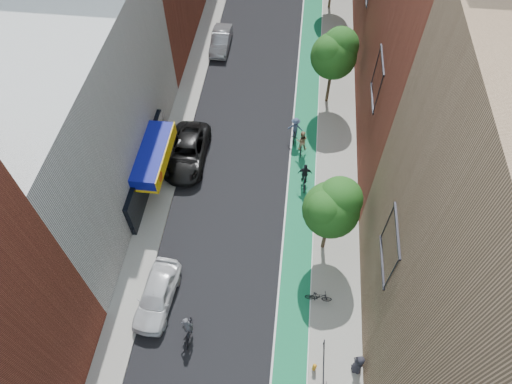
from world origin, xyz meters
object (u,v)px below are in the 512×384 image
(pedestrian, at_px, (358,364))
(cyclist_lead, at_px, (188,330))
(parked_car_white, at_px, (157,295))
(cyclist_lane_mid, at_px, (304,178))
(fire_hydrant, at_px, (314,367))
(cyclist_lane_near, at_px, (301,143))
(cyclist_lane_far, at_px, (295,131))
(parked_car_black, at_px, (187,152))
(parked_car_silver, at_px, (221,40))

(pedestrian, bearing_deg, cyclist_lead, -102.33)
(parked_car_white, xyz_separation_m, cyclist_lead, (2.24, -1.85, -0.08))
(cyclist_lane_mid, distance_m, pedestrian, 13.11)
(cyclist_lane_mid, bearing_deg, fire_hydrant, 91.80)
(cyclist_lane_mid, bearing_deg, cyclist_lane_near, -86.28)
(cyclist_lead, bearing_deg, cyclist_lane_near, -115.12)
(cyclist_lead, relative_size, cyclist_lane_far, 1.03)
(parked_car_black, bearing_deg, parked_car_white, -88.07)
(parked_car_black, xyz_separation_m, cyclist_lane_far, (7.80, 2.95, 0.12))
(parked_car_silver, distance_m, cyclist_lane_far, 13.25)
(cyclist_lane_mid, relative_size, fire_hydrant, 3.13)
(parked_car_black, bearing_deg, cyclist_lane_mid, -9.62)
(cyclist_lane_mid, height_order, fire_hydrant, cyclist_lane_mid)
(pedestrian, bearing_deg, cyclist_lane_far, -172.28)
(parked_car_silver, bearing_deg, parked_car_black, -91.37)
(parked_car_white, height_order, fire_hydrant, parked_car_white)
(parked_car_white, distance_m, cyclist_lane_far, 16.05)
(fire_hydrant, bearing_deg, cyclist_lead, 170.72)
(cyclist_lane_far, bearing_deg, cyclist_lane_mid, 106.11)
(parked_car_white, height_order, pedestrian, pedestrian)
(parked_car_black, height_order, parked_car_silver, parked_car_black)
(cyclist_lane_near, distance_m, cyclist_lane_far, 1.39)
(pedestrian, relative_size, fire_hydrant, 2.66)
(fire_hydrant, bearing_deg, cyclist_lane_near, 95.53)
(parked_car_white, distance_m, cyclist_lane_mid, 12.90)
(parked_car_silver, bearing_deg, pedestrian, -67.03)
(pedestrian, bearing_deg, parked_car_white, -110.04)
(cyclist_lane_far, bearing_deg, cyclist_lead, 76.41)
(fire_hydrant, bearing_deg, cyclist_lane_mid, 95.15)
(cyclist_lead, height_order, cyclist_lane_near, cyclist_lead)
(parked_car_silver, bearing_deg, fire_hydrant, -71.30)
(parked_car_white, distance_m, pedestrian, 12.09)
(pedestrian, distance_m, fire_hydrant, 2.37)
(parked_car_white, xyz_separation_m, parked_car_silver, (-0.11, 25.19, -0.06))
(parked_car_silver, xyz_separation_m, cyclist_lane_far, (7.48, -10.94, 0.19))
(cyclist_lane_near, relative_size, cyclist_lane_mid, 1.00)
(cyclist_lane_near, bearing_deg, cyclist_lead, 65.95)
(cyclist_lead, relative_size, cyclist_lane_mid, 1.05)
(parked_car_silver, relative_size, cyclist_lead, 2.09)
(cyclist_lead, distance_m, pedestrian, 9.58)
(cyclist_lane_near, bearing_deg, fire_hydrant, 92.42)
(pedestrian, bearing_deg, parked_car_black, -145.86)
(parked_car_black, distance_m, cyclist_lane_mid, 8.86)
(parked_car_white, distance_m, parked_car_silver, 25.19)
(parked_car_white, bearing_deg, cyclist_lane_mid, 54.22)
(parked_car_black, relative_size, cyclist_lane_near, 2.82)
(cyclist_lead, height_order, cyclist_lane_far, cyclist_lead)
(parked_car_silver, height_order, pedestrian, pedestrian)
(parked_car_black, distance_m, cyclist_lane_near, 8.52)
(cyclist_lane_near, xyz_separation_m, fire_hydrant, (1.55, -16.01, -0.43))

